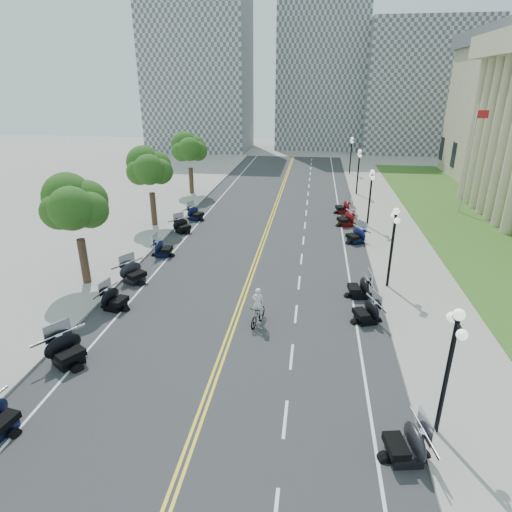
{
  "coord_description": "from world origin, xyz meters",
  "views": [
    {
      "loc": [
        3.83,
        -20.65,
        11.69
      ],
      "look_at": [
        0.55,
        3.21,
        2.0
      ],
      "focal_mm": 30.0,
      "sensor_mm": 36.0,
      "label": 1
    }
  ],
  "objects_px": {
    "flagpole": "(468,161)",
    "bicycle": "(258,315)",
    "cyclist_rider": "(258,290)",
    "motorcycle_n_3": "(406,442)"
  },
  "relations": [
    {
      "from": "bicycle",
      "to": "cyclist_rider",
      "type": "xyz_separation_m",
      "value": [
        0.0,
        0.0,
        1.44
      ]
    },
    {
      "from": "motorcycle_n_3",
      "to": "cyclist_rider",
      "type": "height_order",
      "value": "cyclist_rider"
    },
    {
      "from": "bicycle",
      "to": "cyclist_rider",
      "type": "distance_m",
      "value": 1.44
    },
    {
      "from": "bicycle",
      "to": "cyclist_rider",
      "type": "bearing_deg",
      "value": 0.0
    },
    {
      "from": "flagpole",
      "to": "motorcycle_n_3",
      "type": "height_order",
      "value": "flagpole"
    },
    {
      "from": "cyclist_rider",
      "to": "bicycle",
      "type": "bearing_deg",
      "value": -0.0
    },
    {
      "from": "motorcycle_n_3",
      "to": "cyclist_rider",
      "type": "xyz_separation_m",
      "value": [
        -6.0,
        7.93,
        1.31
      ]
    },
    {
      "from": "bicycle",
      "to": "flagpole",
      "type": "bearing_deg",
      "value": 68.53
    },
    {
      "from": "flagpole",
      "to": "bicycle",
      "type": "bearing_deg",
      "value": -125.63
    },
    {
      "from": "bicycle",
      "to": "cyclist_rider",
      "type": "height_order",
      "value": "cyclist_rider"
    }
  ]
}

